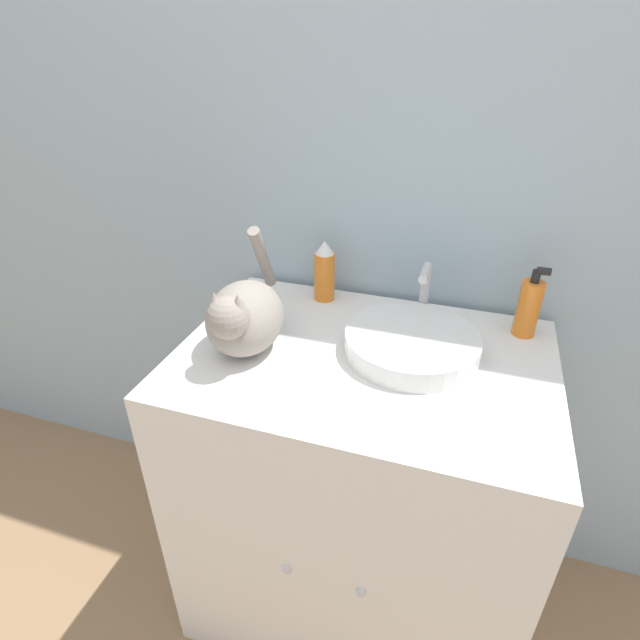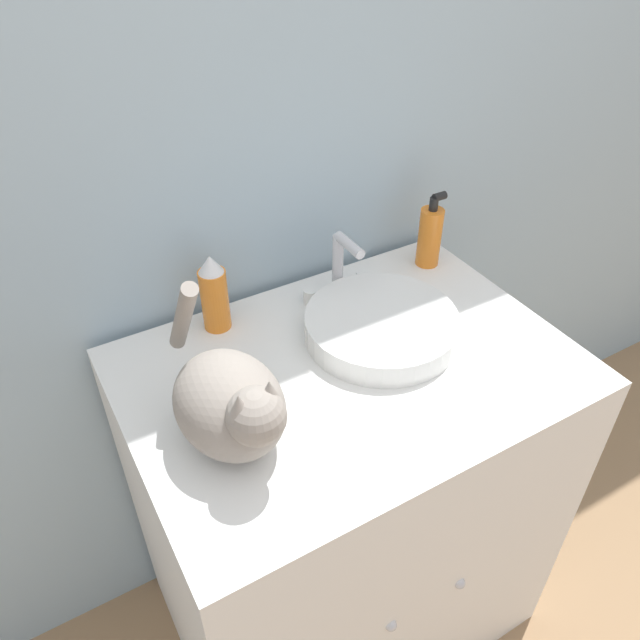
# 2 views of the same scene
# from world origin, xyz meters

# --- Properties ---
(wall_back) EXTENTS (6.00, 0.05, 2.50)m
(wall_back) POSITION_xyz_m (0.00, 0.64, 1.25)
(wall_back) COLOR #9EB7C6
(wall_back) RESTS_ON ground_plane
(vanity_cabinet) EXTENTS (0.85, 0.62, 0.88)m
(vanity_cabinet) POSITION_xyz_m (0.00, 0.30, 0.44)
(vanity_cabinet) COLOR white
(vanity_cabinet) RESTS_ON ground_plane
(sink_basin) EXTENTS (0.31, 0.31, 0.05)m
(sink_basin) POSITION_xyz_m (0.10, 0.35, 0.91)
(sink_basin) COLOR white
(sink_basin) RESTS_ON vanity_cabinet
(faucet) EXTENTS (0.17, 0.10, 0.16)m
(faucet) POSITION_xyz_m (0.10, 0.51, 0.95)
(faucet) COLOR silver
(faucet) RESTS_ON vanity_cabinet
(cat) EXTENTS (0.19, 0.34, 0.26)m
(cat) POSITION_xyz_m (-0.27, 0.24, 0.97)
(cat) COLOR gray
(cat) RESTS_ON vanity_cabinet
(soap_bottle) EXTENTS (0.06, 0.05, 0.18)m
(soap_bottle) POSITION_xyz_m (0.35, 0.51, 0.95)
(soap_bottle) COLOR orange
(soap_bottle) RESTS_ON vanity_cabinet
(spray_bottle) EXTENTS (0.06, 0.06, 0.17)m
(spray_bottle) POSITION_xyz_m (-0.17, 0.54, 0.96)
(spray_bottle) COLOR orange
(spray_bottle) RESTS_ON vanity_cabinet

